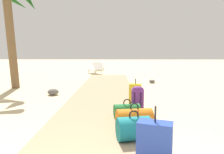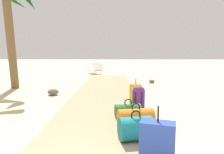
% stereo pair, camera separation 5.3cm
% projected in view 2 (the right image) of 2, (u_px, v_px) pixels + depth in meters
% --- Properties ---
extents(ground_plane, '(60.00, 60.00, 0.00)m').
position_uv_depth(ground_plane, '(103.00, 103.00, 6.16)').
color(ground_plane, beige).
extents(boardwalk, '(1.98, 10.75, 0.08)m').
position_uv_depth(boardwalk, '(104.00, 94.00, 7.23)').
color(boardwalk, tan).
rests_on(boardwalk, ground).
extents(backpack_purple, '(0.30, 0.23, 0.61)m').
position_uv_depth(backpack_purple, '(138.00, 99.00, 4.91)').
color(backpack_purple, '#6B2D84').
rests_on(backpack_purple, boardwalk).
extents(duffel_bag_orange, '(0.71, 0.46, 0.46)m').
position_uv_depth(duffel_bag_orange, '(136.00, 118.00, 3.97)').
color(duffel_bag_orange, orange).
rests_on(duffel_bag_orange, boardwalk).
extents(suitcase_yellow, '(0.35, 0.22, 0.68)m').
position_uv_depth(suitcase_yellow, '(136.00, 94.00, 5.72)').
color(suitcase_yellow, gold).
rests_on(suitcase_yellow, boardwalk).
extents(suitcase_blue, '(0.48, 0.35, 0.74)m').
position_uv_depth(suitcase_blue, '(157.00, 142.00, 2.69)').
color(suitcase_blue, '#2847B7').
rests_on(suitcase_blue, boardwalk).
extents(duffel_bag_teal, '(0.59, 0.47, 0.49)m').
position_uv_depth(duffel_bag_teal, '(136.00, 128.00, 3.38)').
color(duffel_bag_teal, '#197A7F').
rests_on(duffel_bag_teal, boardwalk).
extents(duffel_bag_green, '(0.58, 0.38, 0.41)m').
position_uv_depth(duffel_bag_green, '(128.00, 111.00, 4.52)').
color(duffel_bag_green, '#237538').
rests_on(duffel_bag_green, boardwalk).
extents(palm_tree_near_left, '(2.14, 2.38, 4.16)m').
position_uv_depth(palm_tree_near_left, '(10.00, 5.00, 8.00)').
color(palm_tree_near_left, brown).
rests_on(palm_tree_near_left, ground).
extents(lounge_chair, '(1.24, 1.66, 0.77)m').
position_uv_depth(lounge_chair, '(95.00, 69.00, 13.65)').
color(lounge_chair, white).
rests_on(lounge_chair, ground).
extents(rock_left_mid, '(0.44, 0.43, 0.21)m').
position_uv_depth(rock_left_mid, '(53.00, 92.00, 7.21)').
color(rock_left_mid, slate).
rests_on(rock_left_mid, ground).
extents(rock_right_far, '(0.38, 0.39, 0.16)m').
position_uv_depth(rock_right_far, '(152.00, 81.00, 9.94)').
color(rock_right_far, slate).
rests_on(rock_right_far, ground).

